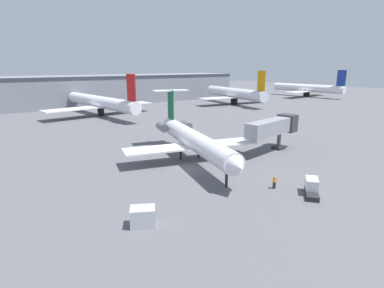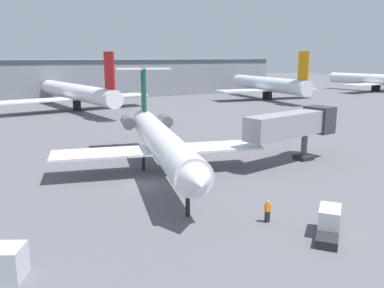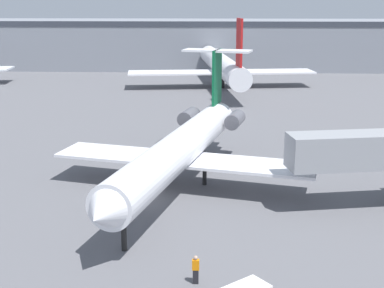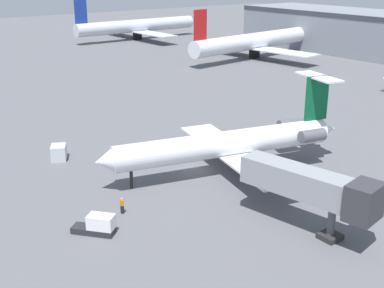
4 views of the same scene
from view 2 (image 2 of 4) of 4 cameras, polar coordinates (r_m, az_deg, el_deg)
name	(u,v)px [view 2 (image 2 of 4)]	position (r m, az deg, el deg)	size (l,w,h in m)	color
ground_plane	(147,184)	(39.04, -6.43, -5.76)	(400.00, 400.00, 0.10)	#5B5B60
regional_jet	(160,139)	(41.66, -4.67, 0.76)	(22.50, 30.67, 10.64)	white
jet_bridge	(296,124)	(47.24, 14.77, 2.77)	(13.56, 5.19, 6.19)	gray
ground_crew_marshaller	(267,211)	(30.43, 10.79, -9.46)	(0.40, 0.26, 1.69)	black
baggage_tug_lead	(329,224)	(29.38, 19.06, -10.80)	(3.98, 3.63, 1.90)	#262628
cargo_container_uld	(2,263)	(25.24, -25.66, -15.11)	(2.97, 2.73, 1.86)	silver
terminal_building	(28,80)	(124.42, -22.52, 8.53)	(155.38, 21.60, 11.22)	gray
parked_airliner_centre	(77,93)	(94.50, -16.25, 7.10)	(34.70, 40.86, 13.01)	white
parked_airliner_east_mid	(268,85)	(116.47, 10.88, 8.38)	(30.73, 36.17, 13.38)	silver
parked_airliner_east_end	(377,80)	(155.00, 25.07, 8.35)	(31.15, 36.74, 13.08)	white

